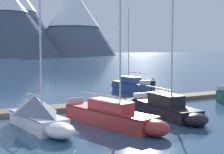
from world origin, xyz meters
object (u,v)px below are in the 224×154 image
object	(u,v)px
sailboat_second_berth	(39,114)
sailboat_mid_dock_starboard	(168,108)
sailboat_mid_dock_port	(114,116)
person_on_dock	(153,87)
sailboat_far_berth	(129,86)

from	to	relation	value
sailboat_second_berth	sailboat_mid_dock_starboard	bearing A→B (deg)	-2.16
sailboat_mid_dock_port	person_on_dock	size ratio (longest dim) A/B	4.97
sailboat_mid_dock_port	sailboat_far_berth	xyz separation A→B (m)	(7.57, 12.12, 0.10)
sailboat_mid_dock_port	sailboat_far_berth	bearing A→B (deg)	58.02
sailboat_second_berth	sailboat_mid_dock_port	size ratio (longest dim) A/B	0.91
sailboat_far_berth	sailboat_mid_dock_port	bearing A→B (deg)	-121.98
sailboat_mid_dock_port	sailboat_mid_dock_starboard	bearing A→B (deg)	11.98
sailboat_second_berth	sailboat_mid_dock_port	distance (m)	4.10
sailboat_mid_dock_port	person_on_dock	xyz separation A→B (m)	(6.64, 6.31, 0.67)
sailboat_mid_dock_starboard	person_on_dock	xyz separation A→B (m)	(2.38, 5.41, 0.70)
person_on_dock	sailboat_mid_dock_port	bearing A→B (deg)	-136.46
sailboat_mid_dock_port	sailboat_mid_dock_starboard	world-z (taller)	sailboat_mid_dock_port
sailboat_second_berth	sailboat_mid_dock_starboard	xyz separation A→B (m)	(8.18, -0.31, -0.24)
sailboat_second_berth	sailboat_mid_dock_port	world-z (taller)	sailboat_mid_dock_port
sailboat_far_berth	sailboat_mid_dock_starboard	bearing A→B (deg)	-106.41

